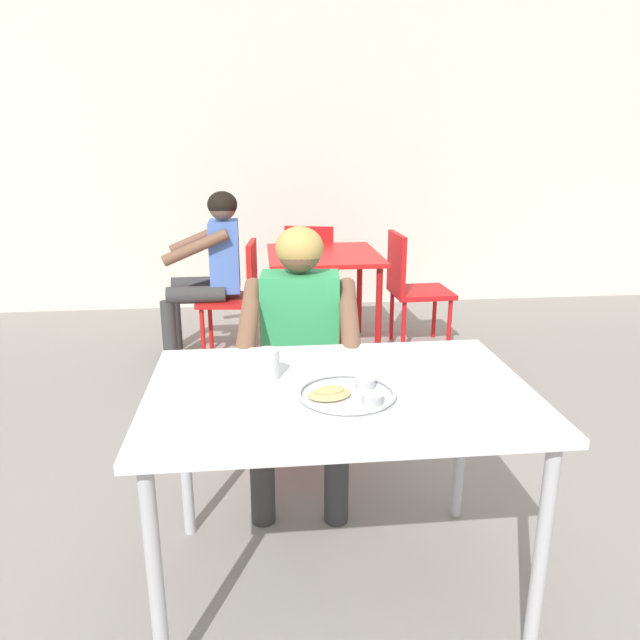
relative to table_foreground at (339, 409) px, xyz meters
The scene contains 12 objects.
ground_plane 0.71m from the table_foreground, 155.99° to the left, with size 12.00×12.00×0.05m, color gray.
back_wall 3.96m from the table_foreground, 90.34° to the left, with size 12.00×0.12×3.40m, color silver.
table_foreground is the anchor object (origin of this frame).
thali_tray 0.12m from the table_foreground, 77.92° to the right, with size 0.30×0.30×0.03m.
drinking_cup 0.28m from the table_foreground, 154.57° to the left, with size 0.08×0.08×0.10m.
chair_foreground 0.93m from the table_foreground, 93.70° to the left, with size 0.45×0.44×0.84m.
diner_foreground 0.69m from the table_foreground, 96.23° to the left, with size 0.53×0.58×1.16m.
table_background_red 2.46m from the table_foreground, 84.81° to the left, with size 0.79×0.89×0.74m.
chair_red_left 2.43m from the table_foreground, 99.35° to the left, with size 0.43×0.42×0.84m.
chair_red_right 2.64m from the table_foreground, 70.53° to the left, with size 0.44×0.44×0.86m.
chair_red_far 3.11m from the table_foreground, 86.45° to the left, with size 0.50×0.48×0.85m.
patron_background 2.52m from the table_foreground, 103.13° to the left, with size 0.55×0.49×1.18m.
Camera 1 is at (-0.22, -1.74, 1.51)m, focal length 33.36 mm.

